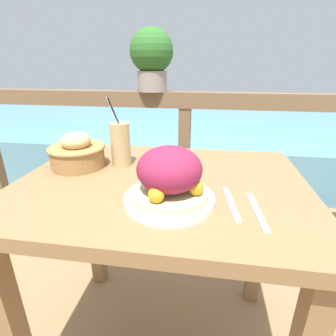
{
  "coord_description": "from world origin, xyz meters",
  "views": [
    {
      "loc": [
        0.14,
        -0.76,
        1.1
      ],
      "look_at": [
        0.03,
        -0.04,
        0.81
      ],
      "focal_mm": 28.0,
      "sensor_mm": 36.0,
      "label": 1
    }
  ],
  "objects_px": {
    "salad_plate": "(169,180)",
    "potted_plant": "(152,57)",
    "drink_glass": "(121,144)",
    "bread_basket": "(77,153)"
  },
  "relations": [
    {
      "from": "drink_glass",
      "to": "potted_plant",
      "type": "distance_m",
      "value": 0.75
    },
    {
      "from": "bread_basket",
      "to": "potted_plant",
      "type": "distance_m",
      "value": 0.81
    },
    {
      "from": "salad_plate",
      "to": "potted_plant",
      "type": "height_order",
      "value": "potted_plant"
    },
    {
      "from": "drink_glass",
      "to": "potted_plant",
      "type": "xyz_separation_m",
      "value": [
        -0.03,
        0.69,
        0.31
      ]
    },
    {
      "from": "bread_basket",
      "to": "potted_plant",
      "type": "xyz_separation_m",
      "value": [
        0.12,
        0.73,
        0.33
      ]
    },
    {
      "from": "drink_glass",
      "to": "bread_basket",
      "type": "xyz_separation_m",
      "value": [
        -0.15,
        -0.04,
        -0.03
      ]
    },
    {
      "from": "salad_plate",
      "to": "bread_basket",
      "type": "distance_m",
      "value": 0.42
    },
    {
      "from": "salad_plate",
      "to": "bread_basket",
      "type": "bearing_deg",
      "value": 149.54
    },
    {
      "from": "drink_glass",
      "to": "bread_basket",
      "type": "relative_size",
      "value": 1.24
    },
    {
      "from": "salad_plate",
      "to": "drink_glass",
      "type": "xyz_separation_m",
      "value": [
        -0.22,
        0.25,
        0.01
      ]
    }
  ]
}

